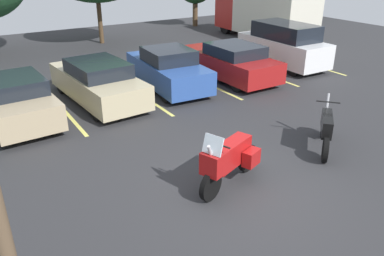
% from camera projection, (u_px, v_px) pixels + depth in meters
% --- Properties ---
extents(ground, '(44.00, 44.00, 0.10)m').
position_uv_depth(ground, '(239.00, 191.00, 8.66)').
color(ground, '#2D2D30').
extents(motorcycle_touring, '(2.11, 1.13, 1.48)m').
position_uv_depth(motorcycle_touring, '(229.00, 159.00, 8.49)').
color(motorcycle_touring, black).
rests_on(motorcycle_touring, ground).
extents(motorcycle_second, '(1.69, 1.53, 1.28)m').
position_uv_depth(motorcycle_second, '(326.00, 129.00, 10.25)').
color(motorcycle_second, black).
rests_on(motorcycle_second, ground).
extents(parking_stripes, '(22.90, 5.00, 0.01)m').
position_uv_depth(parking_stripes, '(63.00, 109.00, 13.03)').
color(parking_stripes, '#EAE066').
rests_on(parking_stripes, ground).
extents(car_tan, '(2.00, 4.32, 1.45)m').
position_uv_depth(car_tan, '(15.00, 100.00, 11.85)').
color(car_tan, tan).
rests_on(car_tan, ground).
extents(car_champagne, '(2.10, 4.87, 1.47)m').
position_uv_depth(car_champagne, '(98.00, 82.00, 13.47)').
color(car_champagne, '#C1B289').
rests_on(car_champagne, ground).
extents(car_blue, '(2.05, 4.44, 1.55)m').
position_uv_depth(car_blue, '(168.00, 69.00, 14.86)').
color(car_blue, '#2D519E').
rests_on(car_blue, ground).
extents(car_red, '(1.91, 4.81, 1.47)m').
position_uv_depth(car_red, '(230.00, 61.00, 16.03)').
color(car_red, maroon).
rests_on(car_red, ground).
extents(car_white, '(1.83, 4.51, 1.95)m').
position_uv_depth(car_white, '(283.00, 45.00, 17.71)').
color(car_white, white).
rests_on(car_white, ground).
extents(box_truck, '(2.63, 7.05, 2.81)m').
position_uv_depth(box_truck, '(264.00, 13.00, 23.13)').
color(box_truck, '#A51E19').
rests_on(box_truck, ground).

